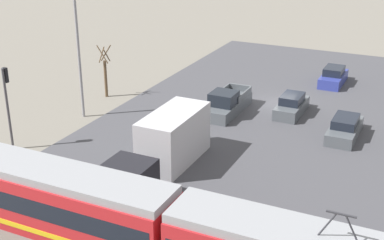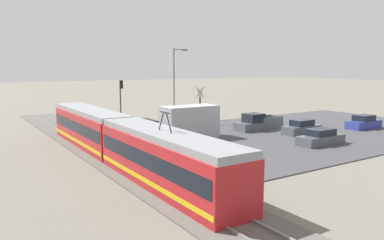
{
  "view_description": "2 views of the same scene",
  "coord_description": "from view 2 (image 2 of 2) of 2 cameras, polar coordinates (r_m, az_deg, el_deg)",
  "views": [
    {
      "loc": [
        -10.93,
        38.72,
        14.75
      ],
      "look_at": [
        1.53,
        12.57,
        3.08
      ],
      "focal_mm": 50.0,
      "sensor_mm": 36.0,
      "label": 1
    },
    {
      "loc": [
        -27.29,
        31.59,
        6.96
      ],
      "look_at": [
        -1.86,
        15.15,
        2.65
      ],
      "focal_mm": 35.0,
      "sensor_mm": 36.0,
      "label": 2
    }
  ],
  "objects": [
    {
      "name": "street_tree",
      "position": [
        49.47,
        1.22,
        2.34
      ],
      "size": [
        1.04,
        0.86,
        4.36
      ],
      "color": "brown",
      "rests_on": "ground"
    },
    {
      "name": "traffic_light_pole",
      "position": [
        43.81,
        -10.77,
        3.46
      ],
      "size": [
        0.28,
        0.47,
        5.44
      ],
      "color": "#47474C",
      "rests_on": "ground"
    },
    {
      "name": "sedan_car_0",
      "position": [
        40.22,
        16.38,
        -1.18
      ],
      "size": [
        1.71,
        4.27,
        1.5
      ],
      "color": "#4C5156",
      "rests_on": "ground"
    },
    {
      "name": "box_truck",
      "position": [
        35.49,
        -2.09,
        -0.68
      ],
      "size": [
        2.47,
        9.3,
        3.17
      ],
      "color": "black",
      "rests_on": "ground"
    },
    {
      "name": "rail_bed",
      "position": [
        29.94,
        -12.1,
        -5.42
      ],
      "size": [
        60.27,
        4.4,
        0.22
      ],
      "color": "#5B5954",
      "rests_on": "ground"
    },
    {
      "name": "sedan_car_2",
      "position": [
        35.43,
        19.01,
        -2.59
      ],
      "size": [
        1.8,
        4.64,
        1.4
      ],
      "color": "#4C5156",
      "rests_on": "ground"
    },
    {
      "name": "pickup_truck",
      "position": [
        41.89,
        10.01,
        -0.51
      ],
      "size": [
        1.99,
        5.64,
        1.84
      ],
      "color": "#4C5156",
      "rests_on": "ground"
    },
    {
      "name": "sedan_car_1",
      "position": [
        46.37,
        24.68,
        -0.39
      ],
      "size": [
        1.8,
        4.36,
        1.52
      ],
      "color": "navy",
      "rests_on": "ground"
    },
    {
      "name": "ground_plane",
      "position": [
        42.32,
        16.07,
        -1.68
      ],
      "size": [
        320.0,
        320.0,
        0.0
      ],
      "primitive_type": "plane",
      "color": "slate"
    },
    {
      "name": "light_rail_tram",
      "position": [
        28.01,
        -10.91,
        -3.01
      ],
      "size": [
        27.26,
        2.77,
        4.33
      ],
      "color": "#B21E23",
      "rests_on": "ground"
    },
    {
      "name": "street_lamp_near_crossing",
      "position": [
        46.1,
        -2.57,
        5.95
      ],
      "size": [
        0.36,
        1.95,
        9.18
      ],
      "color": "gray",
      "rests_on": "ground"
    },
    {
      "name": "road_surface",
      "position": [
        42.31,
        16.08,
        -1.62
      ],
      "size": [
        22.37,
        37.08,
        0.08
      ],
      "color": "#424247",
      "rests_on": "ground"
    }
  ]
}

